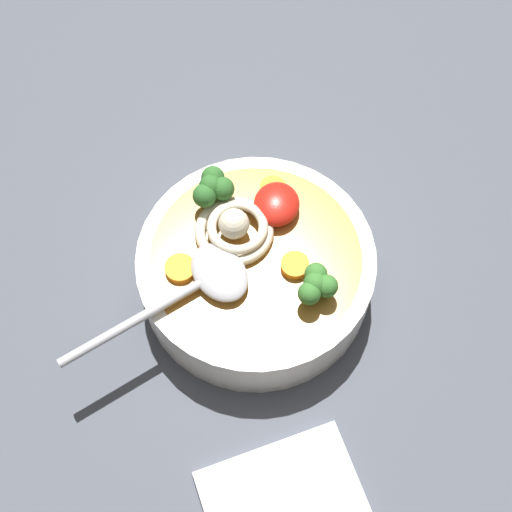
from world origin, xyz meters
TOP-DOWN VIEW (x-y plane):
  - table_slab at (0.00, 0.00)cm, footprint 95.32×95.32cm
  - soup_bowl at (-1.93, 0.56)cm, footprint 21.11×21.11cm
  - noodle_pile at (-0.38, 2.70)cm, footprint 7.71×7.56cm
  - soup_spoon at (-5.27, 4.39)cm, footprint 13.86×15.21cm
  - chili_sauce_dollop at (2.96, -0.59)cm, footprint 4.55×4.09cm
  - broccoli_floret_beside_noodles at (-4.84, -4.91)cm, footprint 3.82×3.29cm
  - broccoli_floret_left at (3.23, 5.18)cm, footprint 4.15×3.57cm
  - carrot_slice_extra_b at (-2.57, -2.91)cm, footprint 2.48×2.48cm
  - carrot_slice_rear at (5.16, 0.38)cm, footprint 2.42×2.42cm
  - carrot_slice_center at (-4.23, 6.81)cm, footprint 2.66×2.66cm

SIDE VIEW (x-z plane):
  - table_slab at x=0.00cm, z-range 0.00..2.84cm
  - soup_bowl at x=-1.93cm, z-range 2.93..8.63cm
  - carrot_slice_rear at x=5.16cm, z-range 8.54..8.97cm
  - carrot_slice_center at x=-4.23cm, z-range 8.54..9.17cm
  - carrot_slice_extra_b at x=-2.57cm, z-range 8.54..9.33cm
  - soup_spoon at x=-5.27cm, z-range 8.54..10.14cm
  - noodle_pile at x=-0.38cm, z-range 7.96..11.05cm
  - chili_sauce_dollop at x=2.96cm, z-range 8.54..10.59cm
  - broccoli_floret_beside_noodles at x=-4.84cm, z-range 8.92..11.94cm
  - broccoli_floret_left at x=3.23cm, z-range 8.95..12.24cm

